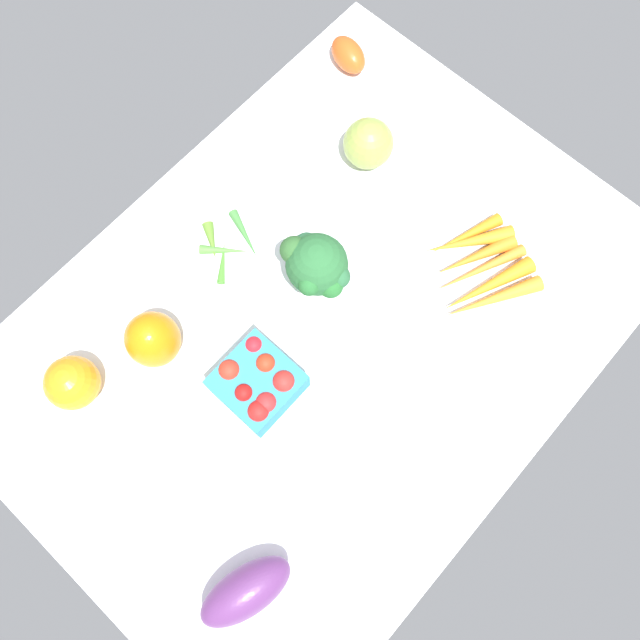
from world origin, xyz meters
The scene contains 10 objects.
tablecloth centered at (0.00, 0.00, 1.00)cm, with size 104.00×76.00×2.00cm, color white.
eggplant centered at (36.07, 18.98, 5.29)cm, with size 13.86×6.57×6.57cm, color #61316D.
heirloom_tomato_green centered at (-27.98, -14.43, 6.28)cm, with size 8.57×8.57×8.57cm, color #8EA446.
berry_basket centered at (14.05, -0.22, 5.57)cm, with size 11.23×11.23×7.30cm.
bell_pepper_orange centered at (19.98, -15.97, 7.16)cm, with size 8.36×8.36×10.32cm, color orange.
okra_pile centered at (0.52, -20.46, 2.84)cm, with size 11.59×11.10×1.96cm.
roma_tomato centered at (-40.29, -29.74, 4.51)cm, with size 8.02×5.02×5.02cm, color #DD531D.
heirloom_tomato_orange centered at (32.71, -20.41, 6.14)cm, with size 8.28×8.28×8.28cm, color orange.
carrot_bunch centered at (-24.19, 13.19, 3.33)cm, with size 20.57×19.51×2.94cm.
broccoli_head centered at (-4.57, -4.97, 10.32)cm, with size 9.94×11.55×13.43cm.
Camera 1 is at (21.67, 19.69, 99.50)cm, focal length 35.59 mm.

